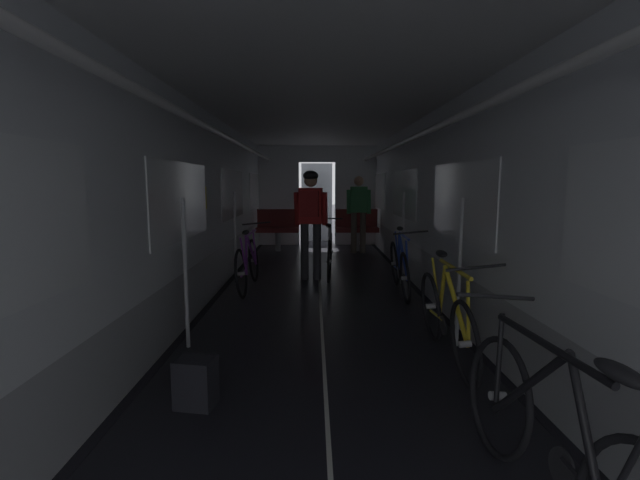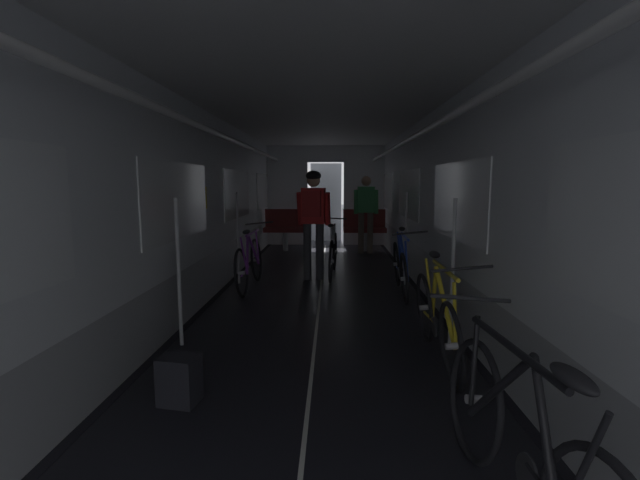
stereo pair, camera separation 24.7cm
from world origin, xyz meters
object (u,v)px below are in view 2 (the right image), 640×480
object	(u,v)px
bicycle_black	(520,447)
bicycle_blue	(401,267)
backpack_on_floor	(179,380)
bicycle_yellow	(437,318)
bench_seat_far_left	(286,226)
person_standing_near_bench	(366,209)
bicycle_silver_in_aisle	(333,253)
bicycle_purple	(250,263)
bench_seat_far_right	(364,226)
person_cyclist_aisle	(313,213)

from	to	relation	value
bicycle_black	bicycle_blue	world-z (taller)	bicycle_blue
backpack_on_floor	bicycle_yellow	bearing A→B (deg)	21.84
bench_seat_far_left	bicycle_black	xyz separation A→B (m)	(1.90, -8.14, -0.18)
bicycle_black	person_standing_near_bench	xyz separation A→B (m)	(-0.09, 7.77, 0.59)
bicycle_black	bicycle_silver_in_aisle	size ratio (longest dim) A/B	1.00
bicycle_black	backpack_on_floor	distance (m)	2.18
bicycle_silver_in_aisle	backpack_on_floor	distance (m)	4.42
bicycle_silver_in_aisle	bicycle_purple	bearing A→B (deg)	-143.68
bench_seat_far_right	bicycle_black	bearing A→B (deg)	-89.33
person_cyclist_aisle	bench_seat_far_left	bearing A→B (deg)	104.08
person_standing_near_bench	bench_seat_far_right	bearing A→B (deg)	90.41
person_standing_near_bench	bicycle_silver_in_aisle	bearing A→B (deg)	-106.55
bench_seat_far_left	bicycle_blue	xyz separation A→B (m)	(2.01, -3.99, -0.19)
bench_seat_far_left	bench_seat_far_right	size ratio (longest dim) A/B	1.00
bench_seat_far_right	person_standing_near_bench	bearing A→B (deg)	-89.59
bench_seat_far_left	backpack_on_floor	world-z (taller)	bench_seat_far_left
bicycle_yellow	person_cyclist_aisle	size ratio (longest dim) A/B	0.98
bench_seat_far_left	backpack_on_floor	xyz separation A→B (m)	(0.00, -7.08, -0.40)
bench_seat_far_left	person_cyclist_aisle	bearing A→B (deg)	-75.92
bicycle_blue	bicycle_purple	xyz separation A→B (m)	(-2.15, 0.29, -0.00)
bench_seat_far_right	bicycle_silver_in_aisle	distance (m)	2.90
bicycle_blue	person_cyclist_aisle	bearing A→B (deg)	143.52
bicycle_purple	person_cyclist_aisle	xyz separation A→B (m)	(0.91, 0.63, 0.69)
bench_seat_far_left	person_cyclist_aisle	distance (m)	3.20
person_standing_near_bench	backpack_on_floor	world-z (taller)	person_standing_near_bench
bench_seat_far_left	person_standing_near_bench	size ratio (longest dim) A/B	0.58
person_standing_near_bench	backpack_on_floor	size ratio (longest dim) A/B	4.96
bench_seat_far_left	bicycle_purple	size ratio (longest dim) A/B	0.58
bicycle_purple	bicycle_yellow	xyz separation A→B (m)	(2.10, -2.60, 0.00)
bicycle_black	bicycle_silver_in_aisle	bearing A→B (deg)	98.65
bench_seat_far_right	bicycle_silver_in_aisle	size ratio (longest dim) A/B	0.58
bicycle_yellow	backpack_on_floor	world-z (taller)	bicycle_yellow
bench_seat_far_right	bicycle_silver_in_aisle	bearing A→B (deg)	-104.37
bicycle_yellow	bicycle_silver_in_aisle	size ratio (longest dim) A/B	1.00
bicycle_yellow	person_standing_near_bench	bearing A→B (deg)	91.57
bicycle_blue	backpack_on_floor	distance (m)	3.70
bicycle_black	bicycle_yellow	distance (m)	1.85
bicycle_blue	bicycle_silver_in_aisle	distance (m)	1.51
bicycle_yellow	person_standing_near_bench	size ratio (longest dim) A/B	1.00
bicycle_blue	person_standing_near_bench	distance (m)	3.66
bicycle_black	bicycle_silver_in_aisle	xyz separation A→B (m)	(-0.81, 5.34, 0.00)
bicycle_purple	bicycle_yellow	bearing A→B (deg)	-51.05
bicycle_yellow	bicycle_silver_in_aisle	distance (m)	3.61
bicycle_silver_in_aisle	backpack_on_floor	xyz separation A→B (m)	(-1.08, -4.28, -0.21)
backpack_on_floor	bicycle_silver_in_aisle	bearing A→B (deg)	75.85
bicycle_black	person_standing_near_bench	distance (m)	7.79
bench_seat_far_right	person_cyclist_aisle	size ratio (longest dim) A/B	0.57
bench_seat_far_right	bicycle_blue	size ratio (longest dim) A/B	0.58
person_standing_near_bench	backpack_on_floor	distance (m)	6.99
bench_seat_far_right	person_cyclist_aisle	distance (m)	3.27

